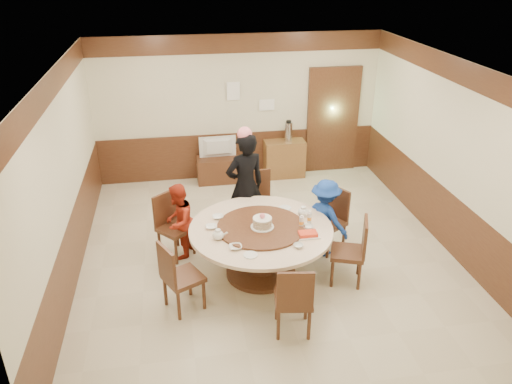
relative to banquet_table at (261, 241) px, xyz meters
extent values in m
plane|color=beige|center=(0.19, 0.51, -0.53)|extent=(6.00, 6.00, 0.00)
plane|color=silver|center=(0.19, 0.51, 2.27)|extent=(6.00, 6.00, 0.00)
cube|color=beige|center=(0.19, 3.51, 0.87)|extent=(5.50, 0.04, 2.80)
cube|color=beige|center=(0.19, -2.49, 0.87)|extent=(5.50, 0.04, 2.80)
cube|color=beige|center=(-2.56, 0.51, 0.87)|extent=(0.04, 6.00, 2.80)
cube|color=beige|center=(2.94, 0.51, 0.87)|extent=(0.04, 6.00, 2.80)
cube|color=#492817|center=(0.19, 0.51, -0.08)|extent=(5.50, 6.00, 0.90)
cube|color=#492817|center=(0.19, 0.51, 2.09)|extent=(5.50, 6.00, 0.35)
cube|color=#492817|center=(2.09, 3.46, 0.52)|extent=(1.05, 0.08, 2.18)
cube|color=#8BD799|center=(2.09, 3.48, 0.52)|extent=(0.88, 0.02, 2.05)
cylinder|color=#492817|center=(0.00, 0.00, -0.50)|extent=(0.98, 0.98, 0.06)
cylinder|color=#492817|center=(0.00, 0.00, -0.18)|extent=(0.39, 0.39, 0.65)
cylinder|color=beige|center=(0.00, 0.00, 0.19)|extent=(1.97, 1.97, 0.05)
cylinder|color=#492817|center=(0.00, 0.00, 0.23)|extent=(1.20, 1.20, 0.03)
cube|color=#492817|center=(1.11, 0.48, -0.08)|extent=(0.60, 0.60, 0.06)
cube|color=#492817|center=(1.29, 0.59, 0.19)|extent=(0.25, 0.38, 0.50)
cube|color=#492817|center=(1.11, 0.48, -0.32)|extent=(0.36, 0.36, 0.42)
cube|color=#492817|center=(0.23, 1.25, -0.08)|extent=(0.47, 0.47, 0.06)
cube|color=#492817|center=(0.21, 1.46, 0.19)|extent=(0.42, 0.07, 0.50)
cube|color=#492817|center=(0.23, 1.25, -0.32)|extent=(0.36, 0.36, 0.42)
cube|color=#492817|center=(-1.15, 0.70, -0.08)|extent=(0.62, 0.62, 0.06)
cube|color=#492817|center=(-1.29, 0.86, 0.19)|extent=(0.34, 0.31, 0.50)
cube|color=#492817|center=(-1.15, 0.70, -0.32)|extent=(0.36, 0.36, 0.42)
cube|color=#492817|center=(-1.09, -0.56, -0.08)|extent=(0.59, 0.59, 0.06)
cube|color=#492817|center=(-1.28, -0.65, 0.19)|extent=(0.22, 0.39, 0.50)
cube|color=#492817|center=(-1.09, -0.56, -0.32)|extent=(0.36, 0.36, 0.42)
cube|color=#492817|center=(0.17, -1.20, -0.08)|extent=(0.50, 0.50, 0.06)
cube|color=#492817|center=(0.14, -1.41, 0.19)|extent=(0.42, 0.11, 0.50)
cube|color=#492817|center=(0.17, -1.20, -0.32)|extent=(0.36, 0.36, 0.42)
cube|color=#492817|center=(1.13, -0.36, -0.08)|extent=(0.56, 0.56, 0.06)
cube|color=#492817|center=(1.33, -0.43, 0.19)|extent=(0.18, 0.41, 0.50)
cube|color=#492817|center=(1.13, -0.36, -0.32)|extent=(0.36, 0.36, 0.42)
imported|color=black|center=(-0.05, 1.10, 0.34)|extent=(0.73, 0.58, 1.74)
imported|color=#AB2A16|center=(-1.10, 0.67, 0.05)|extent=(0.61, 0.68, 1.16)
imported|color=navy|center=(1.03, 0.38, 0.07)|extent=(0.82, 0.89, 1.20)
cylinder|color=white|center=(0.01, -0.04, 0.25)|extent=(0.32, 0.32, 0.01)
cylinder|color=tan|center=(0.01, -0.04, 0.32)|extent=(0.25, 0.25, 0.12)
cylinder|color=white|center=(0.01, -0.04, 0.38)|extent=(0.26, 0.26, 0.01)
sphere|color=#F17280|center=(0.01, -0.04, 0.42)|extent=(0.07, 0.07, 0.07)
ellipsoid|color=white|center=(-0.60, -0.20, 0.28)|extent=(0.17, 0.15, 0.13)
ellipsoid|color=white|center=(0.65, 0.23, 0.28)|extent=(0.17, 0.15, 0.13)
imported|color=white|center=(-0.55, 0.37, 0.24)|extent=(0.15, 0.15, 0.04)
imported|color=white|center=(0.38, -0.57, 0.24)|extent=(0.13, 0.13, 0.04)
imported|color=white|center=(-0.41, -0.46, 0.24)|extent=(0.17, 0.17, 0.04)
imported|color=white|center=(0.63, -0.13, 0.24)|extent=(0.15, 0.15, 0.05)
imported|color=white|center=(-0.67, 0.10, 0.24)|extent=(0.16, 0.16, 0.04)
cylinder|color=white|center=(-0.25, -0.65, 0.22)|extent=(0.18, 0.18, 0.01)
cylinder|color=white|center=(0.45, 0.50, 0.22)|extent=(0.18, 0.18, 0.01)
cube|color=white|center=(0.57, -0.33, 0.23)|extent=(0.30, 0.20, 0.02)
cube|color=red|center=(0.57, -0.33, 0.26)|extent=(0.24, 0.15, 0.04)
cylinder|color=silver|center=(0.54, -0.08, 0.30)|extent=(0.06, 0.06, 0.16)
cylinder|color=silver|center=(0.68, 0.02, 0.30)|extent=(0.06, 0.06, 0.16)
cube|color=#492817|center=(-0.25, 3.26, -0.28)|extent=(0.85, 0.45, 0.50)
imported|color=gray|center=(-0.25, 3.26, 0.17)|extent=(0.72, 0.11, 0.41)
cube|color=brown|center=(1.08, 3.29, -0.16)|extent=(0.80, 0.40, 0.75)
cylinder|color=silver|center=(1.15, 3.29, 0.41)|extent=(0.15, 0.15, 0.38)
cube|color=white|center=(0.09, 3.47, 1.22)|extent=(0.25, 0.00, 0.35)
cube|color=white|center=(0.74, 3.47, 0.92)|extent=(0.30, 0.00, 0.22)
camera|label=1|loc=(-1.07, -5.79, 3.62)|focal=35.00mm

